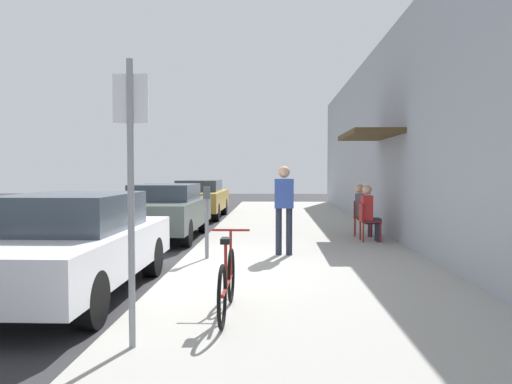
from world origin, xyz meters
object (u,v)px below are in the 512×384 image
Objects in this scene: bicycle_0 at (227,282)px; seated_patron_0 at (369,211)px; cafe_chair_0 at (367,219)px; parked_car_1 at (165,210)px; seated_patron_1 at (362,208)px; cafe_chair_1 at (359,216)px; parking_meter at (207,217)px; pedestrian_standing at (284,203)px; street_sign at (131,180)px; parked_car_2 at (199,198)px; parked_car_0 at (71,244)px.

seated_patron_0 is at bearing 65.39° from bicycle_0.
parked_car_1 is at bearing 166.66° from cafe_chair_0.
bicycle_0 is 7.37m from seated_patron_1.
parked_car_1 is 5.06× the size of cafe_chair_1.
cafe_chair_0 is (4.90, -1.16, -0.11)m from parked_car_1.
parking_meter is 1.02× the size of seated_patron_0.
seated_patron_1 is 0.76× the size of pedestrian_standing.
seated_patron_1 is at bearing 66.36° from street_sign.
cafe_chair_0 is at bearing 65.87° from bicycle_0.
street_sign is at bearing -106.33° from pedestrian_standing.
cafe_chair_1 is (3.41, 7.93, -1.02)m from street_sign.
bicycle_0 reaches higher than cafe_chair_0.
seated_patron_1 is at bearing 68.47° from bicycle_0.
parking_meter reaches higher than parked_car_1.
cafe_chair_1 is (4.91, -0.20, -0.11)m from parked_car_1.
parking_meter is at bearing -135.54° from cafe_chair_1.
cafe_chair_1 is (-0.06, 0.96, -0.19)m from seated_patron_0.
seated_patron_1 is at bearing -50.42° from parked_car_2.
seated_patron_0 is (2.70, 5.90, 0.34)m from bicycle_0.
bicycle_0 is 6.46m from cafe_chair_0.
pedestrian_standing is at bearing 42.94° from parked_car_0.
bicycle_0 is 1.97× the size of cafe_chair_0.
cafe_chair_1 is (4.91, 5.66, -0.10)m from parked_car_0.
cafe_chair_0 is (3.35, 2.33, -0.26)m from parking_meter.
parked_car_1 is 4.91m from cafe_chair_1.
parked_car_2 is at bearing 90.00° from parked_car_0.
bicycle_0 is at bearing -111.53° from seated_patron_1.
seated_patron_0 reaches higher than bicycle_0.
parked_car_2 reaches higher than bicycle_0.
parked_car_1 is 5.06× the size of cafe_chair_0.
pedestrian_standing is at bearing -123.73° from cafe_chair_1.
parked_car_2 is 5.06× the size of cafe_chair_0.
street_sign is 5.28m from pedestrian_standing.
parked_car_0 is 3.33× the size of parking_meter.
cafe_chair_1 is 0.20m from seated_patron_1.
street_sign reaches higher than bicycle_0.
cafe_chair_0 is 0.96m from cafe_chair_1.
parking_meter reaches higher than bicycle_0.
parked_car_0 is 5.06× the size of cafe_chair_0.
seated_patron_1 is at bearing 89.98° from seated_patron_0.
pedestrian_standing is at bearing -134.98° from cafe_chair_0.
cafe_chair_0 is (3.40, 6.97, -1.02)m from street_sign.
parked_car_1 is 5.79m from parked_car_2.
cafe_chair_0 is at bearing -13.34° from parked_car_1.
pedestrian_standing is at bearing 79.80° from bicycle_0.
seated_patron_0 is at bearing 0.65° from cafe_chair_0.
street_sign reaches higher than pedestrian_standing.
parked_car_1 is 3.83m from parking_meter.
pedestrian_standing is (1.48, 5.04, -0.52)m from street_sign.
pedestrian_standing reaches higher than seated_patron_0.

